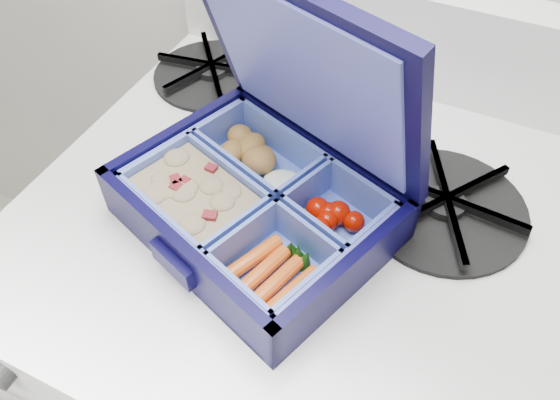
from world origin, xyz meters
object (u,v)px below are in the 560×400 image
at_px(stove, 294,365).
at_px(fork, 322,132).
at_px(bento_box, 256,206).
at_px(burner_grate, 445,202).

bearing_deg(stove, fork, 100.30).
xyz_separation_m(bento_box, burner_grate, (0.17, 0.10, -0.02)).
height_order(stove, burner_grate, burner_grate).
xyz_separation_m(stove, bento_box, (-0.03, -0.05, 0.45)).
xyz_separation_m(burner_grate, fork, (-0.16, 0.06, -0.01)).
bearing_deg(fork, stove, -27.85).
bearing_deg(fork, bento_box, -40.96).
xyz_separation_m(bento_box, fork, (0.01, 0.16, -0.03)).
bearing_deg(stove, burner_grate, 18.69).
relative_size(stove, bento_box, 3.34).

